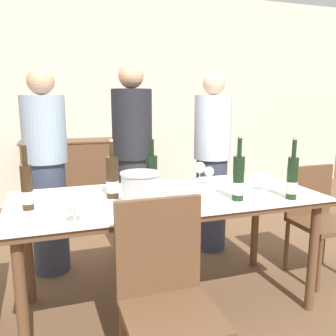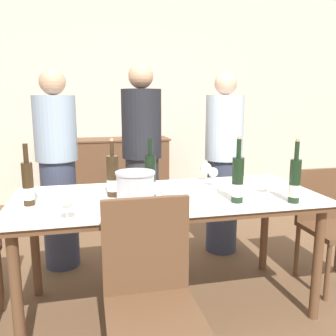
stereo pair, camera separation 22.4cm
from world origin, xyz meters
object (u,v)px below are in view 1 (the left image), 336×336
(wine_bottle_4, at_px, (292,179))
(wine_glass_4, at_px, (265,178))
(person_guest_right, at_px, (212,164))
(sideboard_cabinet, at_px, (88,173))
(wine_bottle_3, at_px, (238,179))
(wine_bottle_2, at_px, (152,179))
(dining_table, at_px, (168,206))
(chair_near_front, at_px, (166,288))
(wine_bottle_0, at_px, (112,178))
(wine_glass_3, at_px, (172,191))
(wine_glass_0, at_px, (209,172))
(wine_glass_1, at_px, (74,204))
(wine_glass_2, at_px, (200,168))
(chair_right_end, at_px, (317,213))
(person_guest_left, at_px, (133,165))
(person_host, at_px, (47,174))
(wine_bottle_1, at_px, (27,188))
(ice_bucket, at_px, (140,190))

(wine_bottle_4, xyz_separation_m, wine_glass_4, (-0.05, 0.20, -0.03))
(person_guest_right, bearing_deg, sideboard_cabinet, 118.28)
(wine_bottle_3, bearing_deg, wine_bottle_2, 161.41)
(wine_bottle_3, bearing_deg, sideboard_cabinet, 102.66)
(wine_bottle_2, relative_size, wine_bottle_4, 0.98)
(dining_table, relative_size, wine_bottle_2, 5.20)
(wine_glass_4, xyz_separation_m, chair_near_front, (-0.88, -0.55, -0.34))
(wine_bottle_0, height_order, wine_glass_3, wine_bottle_0)
(wine_glass_0, height_order, wine_glass_1, wine_glass_1)
(wine_glass_1, relative_size, wine_glass_2, 1.03)
(chair_right_end, distance_m, person_guest_left, 1.53)
(dining_table, xyz_separation_m, chair_near_front, (-0.24, -0.66, -0.17))
(wine_glass_2, bearing_deg, wine_bottle_4, -63.33)
(wine_glass_3, height_order, wine_glass_4, wine_glass_3)
(person_host, bearing_deg, wine_bottle_2, -54.56)
(wine_glass_2, distance_m, wine_glass_4, 0.53)
(wine_bottle_3, relative_size, wine_glass_4, 2.85)
(wine_bottle_1, distance_m, person_guest_right, 1.72)
(ice_bucket, relative_size, wine_glass_3, 1.51)
(dining_table, bearing_deg, wine_glass_4, -9.88)
(person_host, bearing_deg, wine_glass_4, -33.13)
(wine_glass_3, relative_size, person_guest_right, 0.09)
(wine_bottle_3, bearing_deg, wine_glass_1, -173.25)
(wine_bottle_1, xyz_separation_m, chair_right_end, (2.10, 0.11, -0.40))
(person_host, relative_size, person_guest_right, 1.00)
(wine_glass_0, height_order, person_guest_left, person_guest_left)
(wine_bottle_4, bearing_deg, dining_table, 155.70)
(chair_near_front, xyz_separation_m, person_guest_left, (0.19, 1.45, 0.31))
(chair_right_end, xyz_separation_m, chair_near_front, (-1.51, -0.74, 0.03))
(ice_bucket, xyz_separation_m, person_guest_left, (0.19, 1.01, -0.05))
(ice_bucket, xyz_separation_m, wine_bottle_3, (0.61, -0.01, 0.02))
(person_guest_left, bearing_deg, wine_glass_4, -52.46)
(wine_bottle_1, relative_size, person_guest_right, 0.22)
(wine_bottle_0, bearing_deg, wine_glass_2, 21.26)
(wine_bottle_4, relative_size, wine_glass_4, 2.75)
(wine_glass_1, xyz_separation_m, wine_glass_3, (0.54, 0.09, 0.00))
(sideboard_cabinet, bearing_deg, person_host, -105.78)
(wine_bottle_1, bearing_deg, wine_bottle_2, -3.47)
(person_host, bearing_deg, wine_bottle_0, -61.64)
(wine_bottle_4, relative_size, wine_glass_3, 2.60)
(wine_bottle_4, height_order, person_guest_right, person_guest_right)
(wine_glass_2, distance_m, person_guest_left, 0.61)
(wine_bottle_2, distance_m, chair_right_end, 1.46)
(wine_bottle_3, distance_m, person_host, 1.51)
(dining_table, distance_m, person_host, 1.08)
(wine_bottle_1, distance_m, wine_bottle_3, 1.22)
(wine_bottle_1, xyz_separation_m, wine_glass_4, (1.48, -0.09, -0.03))
(wine_glass_4, height_order, person_guest_right, person_guest_right)
(wine_glass_0, distance_m, person_host, 1.26)
(dining_table, bearing_deg, chair_near_front, -109.55)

